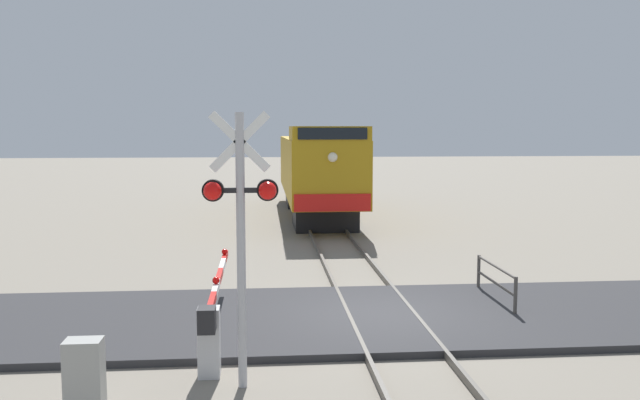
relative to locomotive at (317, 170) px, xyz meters
The scene contains 9 objects.
ground_plane 17.19m from the locomotive, 90.00° to the right, with size 160.00×160.00×0.00m, color gray.
rail_track_left 17.20m from the locomotive, 92.41° to the right, with size 0.08×80.00×0.15m, color #59544C.
rail_track_right 17.20m from the locomotive, 87.59° to the right, with size 0.08×80.00×0.15m, color #59544C.
road_surface 17.18m from the locomotive, 90.00° to the right, with size 36.00×4.96×0.14m, color #2D2D30.
locomotive is the anchor object (origin of this frame).
crossing_signal 20.73m from the locomotive, 97.99° to the right, with size 1.18×0.33×4.38m.
crossing_gate 19.60m from the locomotive, 100.15° to the right, with size 0.36×5.90×1.28m.
utility_cabinet 22.28m from the locomotive, 103.08° to the right, with size 0.51×0.37×1.21m, color #999993.
guard_railing 16.42m from the locomotive, 79.95° to the right, with size 0.08×2.51×0.95m.
Camera 1 is at (-2.53, -13.69, 4.12)m, focal length 37.08 mm.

